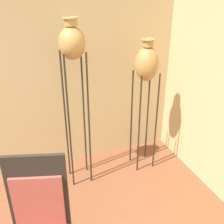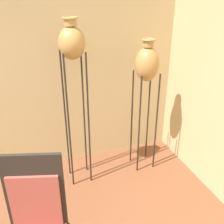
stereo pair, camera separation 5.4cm
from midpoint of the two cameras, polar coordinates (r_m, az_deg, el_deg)
name	(u,v)px [view 2 (the right image)]	position (r m, az deg, el deg)	size (l,w,h in m)	color
wall_back	(4,72)	(3.30, -22.05, 8.06)	(8.34, 0.06, 2.70)	#D1B784
vase_stand_tall	(72,49)	(2.81, -8.10, 13.33)	(0.28, 0.28, 1.98)	#28231E
vase_stand_medium	(147,67)	(3.16, 8.12, 9.64)	(0.28, 0.28, 1.72)	#28231E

